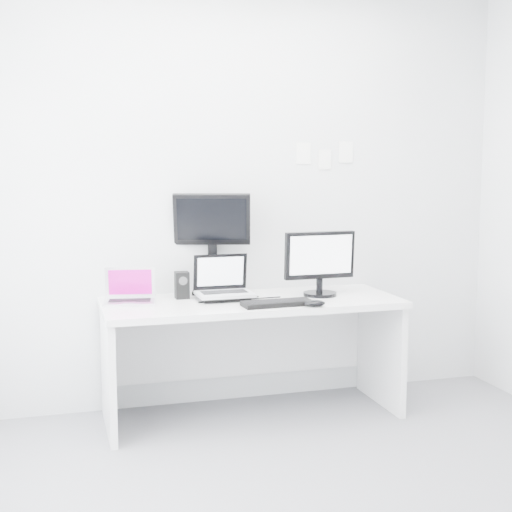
# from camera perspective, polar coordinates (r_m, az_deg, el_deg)

# --- Properties ---
(ground) EXTENTS (3.60, 3.60, 0.00)m
(ground) POSITION_cam_1_polar(r_m,az_deg,el_deg) (3.45, 5.69, -19.30)
(ground) COLOR slate
(ground) RESTS_ON ground
(back_wall) EXTENTS (3.60, 0.00, 3.60)m
(back_wall) POSITION_cam_1_polar(r_m,az_deg,el_deg) (4.62, -1.52, 4.86)
(back_wall) COLOR silver
(back_wall) RESTS_ON ground
(desk) EXTENTS (1.80, 0.70, 0.73)m
(desk) POSITION_cam_1_polar(r_m,az_deg,el_deg) (4.43, -0.32, -8.15)
(desk) COLOR white
(desk) RESTS_ON ground
(macbook) EXTENTS (0.33, 0.27, 0.22)m
(macbook) POSITION_cam_1_polar(r_m,az_deg,el_deg) (4.26, -10.08, -2.32)
(macbook) COLOR silver
(macbook) RESTS_ON desk
(speaker) EXTENTS (0.11, 0.11, 0.17)m
(speaker) POSITION_cam_1_polar(r_m,az_deg,el_deg) (4.40, -5.93, -2.33)
(speaker) COLOR black
(speaker) RESTS_ON desk
(dell_laptop) EXTENTS (0.34, 0.26, 0.28)m
(dell_laptop) POSITION_cam_1_polar(r_m,az_deg,el_deg) (4.32, -2.52, -1.71)
(dell_laptop) COLOR #B4B7BC
(dell_laptop) RESTS_ON desk
(rear_monitor) EXTENTS (0.51, 0.30, 0.66)m
(rear_monitor) POSITION_cam_1_polar(r_m,az_deg,el_deg) (4.54, -3.51, 1.12)
(rear_monitor) COLOR black
(rear_monitor) RESTS_ON desk
(samsung_monitor) EXTENTS (0.46, 0.22, 0.42)m
(samsung_monitor) POSITION_cam_1_polar(r_m,az_deg,el_deg) (4.47, 5.15, -0.53)
(samsung_monitor) COLOR black
(samsung_monitor) RESTS_ON desk
(keyboard) EXTENTS (0.42, 0.17, 0.03)m
(keyboard) POSITION_cam_1_polar(r_m,az_deg,el_deg) (4.17, 1.71, -3.79)
(keyboard) COLOR black
(keyboard) RESTS_ON desk
(mouse) EXTENTS (0.14, 0.10, 0.04)m
(mouse) POSITION_cam_1_polar(r_m,az_deg,el_deg) (4.15, 4.70, -3.78)
(mouse) COLOR black
(mouse) RESTS_ON desk
(wall_note_0) EXTENTS (0.10, 0.00, 0.14)m
(wall_note_0) POSITION_cam_1_polar(r_m,az_deg,el_deg) (4.74, 3.81, 8.17)
(wall_note_0) COLOR white
(wall_note_0) RESTS_ON back_wall
(wall_note_1) EXTENTS (0.09, 0.00, 0.13)m
(wall_note_1) POSITION_cam_1_polar(r_m,az_deg,el_deg) (4.79, 5.50, 7.67)
(wall_note_1) COLOR white
(wall_note_1) RESTS_ON back_wall
(wall_note_2) EXTENTS (0.10, 0.00, 0.14)m
(wall_note_2) POSITION_cam_1_polar(r_m,az_deg,el_deg) (4.85, 7.18, 8.23)
(wall_note_2) COLOR white
(wall_note_2) RESTS_ON back_wall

